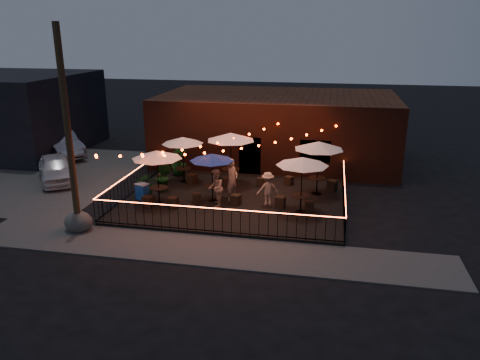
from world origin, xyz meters
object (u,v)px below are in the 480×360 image
Objects in this scene: cafe_table_3 at (231,137)px; cooler at (142,191)px; utility_pole at (68,134)px; cafe_table_5 at (319,146)px; boulder at (79,222)px; cafe_table_2 at (212,158)px; cafe_table_1 at (183,141)px; cafe_table_4 at (302,162)px; cafe_table_0 at (157,155)px.

cafe_table_3 is 3.59× the size of cooler.
utility_pole is 2.75× the size of cafe_table_5.
cafe_table_2 is at bearing 42.43° from boulder.
cafe_table_1 is at bearing 70.72° from boulder.
cafe_table_1 is 3.30m from cafe_table_2.
cooler is (-7.36, 0.18, -1.87)m from cafe_table_4.
cafe_table_0 is 0.94× the size of cafe_table_3.
cooler is at bearing 178.58° from cafe_table_4.
utility_pole is 2.89× the size of cafe_table_3.
cafe_table_5 is at bearing 33.28° from utility_pole.
cafe_table_5 is 3.78× the size of cooler.
cafe_table_3 is 5.12m from cooler.
utility_pole is at bearing -66.02° from boulder.
cafe_table_0 is 2.14m from cooler.
cafe_table_3 is at bearing 1.64° from cafe_table_1.
cafe_table_4 is (8.56, 3.46, -1.59)m from utility_pole.
utility_pole is 3.61m from boulder.
utility_pole reaches higher than boulder.
cafe_table_5 reaches higher than cooler.
boulder is at bearing -125.84° from cafe_table_3.
boulder is at bearing -158.28° from cafe_table_4.
cafe_table_2 is at bearing 170.69° from cafe_table_4.
boulder is (-4.47, -4.09, -1.80)m from cafe_table_2.
boulder is (-1.22, -3.60, -0.15)m from cooler.
utility_pole is 10.40× the size of cooler.
cafe_table_4 reaches higher than cafe_table_1.
boulder is (-9.17, -5.96, -2.12)m from cafe_table_5.
cafe_table_0 reaches higher than cooler.
cooler is at bearing -139.67° from cafe_table_3.
cooler is (-3.25, -0.49, -1.66)m from cafe_table_2.
cafe_table_0 is 4.40m from boulder.
cafe_table_3 is (4.77, 6.68, -1.40)m from utility_pole.
cafe_table_4 reaches higher than cooler.
cafe_table_1 is at bearing 174.98° from cafe_table_5.
cafe_table_3 is 2.74× the size of boulder.
utility_pole is 6.34m from cafe_table_2.
cooler is (-1.08, -2.96, -1.77)m from cafe_table_1.
cafe_table_3 reaches higher than cafe_table_0.
cafe_table_3 is at bearing 63.71° from cooler.
cafe_table_3 is at bearing 171.24° from cafe_table_5.
cafe_table_4 is at bearing -103.03° from cafe_table_5.
utility_pole is 9.37m from cafe_table_4.
cafe_table_0 is (2.16, 3.28, -1.58)m from utility_pole.
cafe_table_5 is at bearing 76.97° from cafe_table_4.
cafe_table_1 is 7.21m from boulder.
utility_pole is 5.17m from cooler.
utility_pole reaches higher than cafe_table_3.
utility_pole is 2.80× the size of cafe_table_1.
utility_pole reaches higher than cooler.
cafe_table_1 is (2.28, 6.61, -1.69)m from utility_pole.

